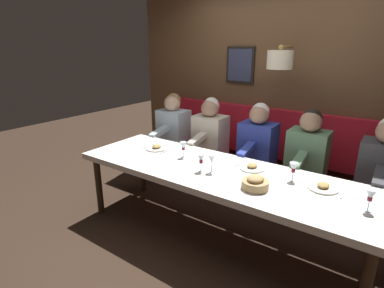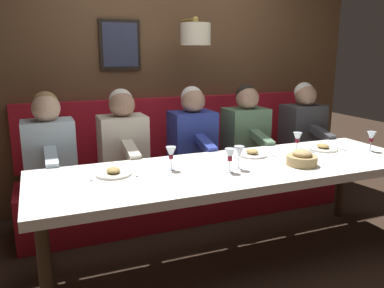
# 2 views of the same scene
# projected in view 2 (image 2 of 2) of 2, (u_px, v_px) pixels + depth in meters

# --- Properties ---
(ground_plane) EXTENTS (12.00, 12.00, 0.00)m
(ground_plane) POSITION_uv_depth(u_px,v_px,m) (233.00, 259.00, 2.96)
(ground_plane) COLOR #332319
(dining_table) EXTENTS (0.90, 2.85, 0.74)m
(dining_table) POSITION_uv_depth(u_px,v_px,m) (236.00, 174.00, 2.80)
(dining_table) COLOR white
(dining_table) RESTS_ON ground_plane
(banquette_bench) EXTENTS (0.52, 3.05, 0.45)m
(banquette_bench) POSITION_uv_depth(u_px,v_px,m) (190.00, 193.00, 3.71)
(banquette_bench) COLOR red
(banquette_bench) RESTS_ON ground_plane
(back_wall_panel) EXTENTS (0.59, 4.25, 2.90)m
(back_wall_panel) POSITION_uv_depth(u_px,v_px,m) (169.00, 70.00, 3.97)
(back_wall_panel) COLOR brown
(back_wall_panel) RESTS_ON ground_plane
(diner_nearest) EXTENTS (0.60, 0.40, 0.79)m
(diner_nearest) POSITION_uv_depth(u_px,v_px,m) (303.00, 124.00, 4.03)
(diner_nearest) COLOR #3D3D42
(diner_nearest) RESTS_ON banquette_bench
(diner_near) EXTENTS (0.60, 0.40, 0.79)m
(diner_near) POSITION_uv_depth(u_px,v_px,m) (246.00, 128.00, 3.78)
(diner_near) COLOR #567A5B
(diner_near) RESTS_ON banquette_bench
(diner_middle) EXTENTS (0.60, 0.40, 0.79)m
(diner_middle) POSITION_uv_depth(u_px,v_px,m) (193.00, 133.00, 3.58)
(diner_middle) COLOR #283893
(diner_middle) RESTS_ON banquette_bench
(diner_far) EXTENTS (0.60, 0.40, 0.79)m
(diner_far) POSITION_uv_depth(u_px,v_px,m) (123.00, 138.00, 3.34)
(diner_far) COLOR beige
(diner_far) RESTS_ON banquette_bench
(diner_farthest) EXTENTS (0.60, 0.40, 0.79)m
(diner_farthest) POSITION_uv_depth(u_px,v_px,m) (49.00, 144.00, 3.12)
(diner_farthest) COLOR silver
(diner_farthest) RESTS_ON banquette_bench
(place_setting_0) EXTENTS (0.24, 0.32, 0.05)m
(place_setting_0) POSITION_uv_depth(u_px,v_px,m) (252.00, 154.00, 3.07)
(place_setting_0) COLOR silver
(place_setting_0) RESTS_ON dining_table
(place_setting_1) EXTENTS (0.24, 0.32, 0.05)m
(place_setting_1) POSITION_uv_depth(u_px,v_px,m) (113.00, 173.00, 2.58)
(place_setting_1) COLOR silver
(place_setting_1) RESTS_ON dining_table
(place_setting_2) EXTENTS (0.24, 0.32, 0.05)m
(place_setting_2) POSITION_uv_depth(u_px,v_px,m) (323.00, 148.00, 3.25)
(place_setting_2) COLOR silver
(place_setting_2) RESTS_ON dining_table
(wine_glass_0) EXTENTS (0.07, 0.07, 0.16)m
(wine_glass_0) POSITION_uv_depth(u_px,v_px,m) (171.00, 154.00, 2.68)
(wine_glass_0) COLOR silver
(wine_glass_0) RESTS_ON dining_table
(wine_glass_1) EXTENTS (0.07, 0.07, 0.16)m
(wine_glass_1) POSITION_uv_depth(u_px,v_px,m) (230.00, 156.00, 2.63)
(wine_glass_1) COLOR silver
(wine_glass_1) RESTS_ON dining_table
(wine_glass_2) EXTENTS (0.07, 0.07, 0.16)m
(wine_glass_2) POSITION_uv_depth(u_px,v_px,m) (239.00, 153.00, 2.69)
(wine_glass_2) COLOR silver
(wine_glass_2) RESTS_ON dining_table
(wine_glass_3) EXTENTS (0.07, 0.07, 0.16)m
(wine_glass_3) POSITION_uv_depth(u_px,v_px,m) (297.00, 138.00, 3.15)
(wine_glass_3) COLOR silver
(wine_glass_3) RESTS_ON dining_table
(wine_glass_4) EXTENTS (0.07, 0.07, 0.16)m
(wine_glass_4) POSITION_uv_depth(u_px,v_px,m) (371.00, 137.00, 3.20)
(wine_glass_4) COLOR silver
(wine_glass_4) RESTS_ON dining_table
(bread_bowl) EXTENTS (0.22, 0.22, 0.12)m
(bread_bowl) POSITION_uv_depth(u_px,v_px,m) (302.00, 159.00, 2.80)
(bread_bowl) COLOR tan
(bread_bowl) RESTS_ON dining_table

